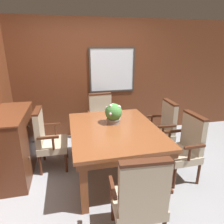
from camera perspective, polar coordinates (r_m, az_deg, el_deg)
name	(u,v)px	position (r m, az deg, el deg)	size (l,w,h in m)	color
ground_plane	(108,180)	(3.16, -1.09, -18.79)	(14.00, 14.00, 0.00)	gray
wall_back	(91,80)	(4.30, -6.00, 9.14)	(7.20, 0.08, 2.45)	#5B2D19
dining_table	(114,134)	(3.00, 0.65, -6.21)	(1.27, 1.62, 0.76)	brown
chair_head_near	(140,197)	(2.11, 7.99, -22.97)	(0.58, 0.48, 1.00)	#472314
chair_right_far	(163,127)	(3.72, 14.28, -4.12)	(0.47, 0.57, 1.00)	#472314
chair_right_near	(185,145)	(3.16, 20.19, -8.91)	(0.46, 0.57, 1.00)	#472314
chair_left_far	(47,137)	(3.36, -17.99, -6.94)	(0.46, 0.57, 1.00)	#472314
chair_head_far	(102,117)	(4.11, -2.99, -1.34)	(0.58, 0.48, 1.00)	#472314
potted_plant	(114,113)	(3.09, 0.44, -0.33)	(0.27, 0.27, 0.32)	gray
sideboard_cabinet	(14,144)	(3.37, -26.17, -8.31)	(0.48, 1.14, 1.01)	#512816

